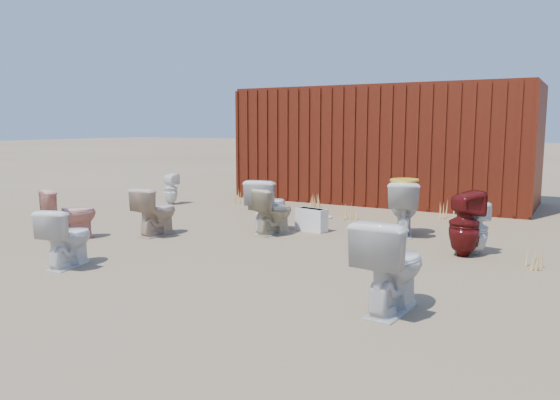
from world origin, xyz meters
The scene contains 22 objects.
ground centered at (0.00, 0.00, 0.00)m, with size 100.00×100.00×0.00m, color brown.
shipping_container centered at (0.00, 5.20, 1.20)m, with size 6.00×2.40×2.40m, color #450C0B.
toilet_front_a centered at (-1.33, -2.00, 0.34)m, with size 0.38×0.67×0.68m, color white.
toilet_front_pink centered at (-2.56, -0.94, 0.37)m, with size 0.41×0.72×0.73m, color #E79686.
toilet_front_c centered at (-0.36, 0.87, 0.41)m, with size 0.45×0.80×0.81m, color white.
toilet_front_maroon centered at (2.53, 0.74, 0.41)m, with size 0.37×0.37×0.81m, color #550F0E.
toilet_front_e centered at (2.38, -1.66, 0.41)m, with size 0.46×0.81×0.83m, color silver.
toilet_back_a centered at (-3.60, 2.42, 0.32)m, with size 0.29×0.29×0.64m, color white.
toilet_back_beige_left centered at (-1.68, -0.13, 0.36)m, with size 0.40×0.70×0.71m, color beige.
toilet_back_beige_right centered at (-0.22, 0.77, 0.35)m, with size 0.39×0.68×0.70m, color #C0AF8C.
toilet_back_yellowlid centered at (1.48, 1.67, 0.40)m, with size 0.45×0.79×0.80m, color silver.
toilet_back_e centered at (2.63, 0.94, 0.33)m, with size 0.29×0.30×0.65m, color white.
yellow_lid centered at (1.48, 1.67, 0.82)m, with size 0.41×0.51×0.03m, color gold.
loose_tank centered at (0.17, 1.28, 0.17)m, with size 0.50×0.20×0.35m, color white.
loose_lid_near centered at (-0.21, 2.40, 0.01)m, with size 0.38×0.49×0.02m, color beige.
loose_lid_far centered at (-1.25, 2.27, 0.01)m, with size 0.36×0.47×0.02m, color #C8BA91.
weed_clump_a centered at (-2.45, 3.22, 0.13)m, with size 0.36×0.36×0.26m, color tan.
weed_clump_b centered at (0.31, 2.54, 0.14)m, with size 0.32×0.32×0.28m, color tan.
weed_clump_c centered at (2.25, 2.43, 0.16)m, with size 0.36×0.36×0.32m, color tan.
weed_clump_d centered at (-0.81, 3.50, 0.13)m, with size 0.30×0.30×0.26m, color tan.
weed_clump_e centered at (1.71, 3.50, 0.15)m, with size 0.34×0.34×0.29m, color tan.
weed_clump_f centered at (3.34, 0.48, 0.11)m, with size 0.28×0.28×0.22m, color tan.
Camera 1 is at (3.79, -6.12, 1.61)m, focal length 35.00 mm.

